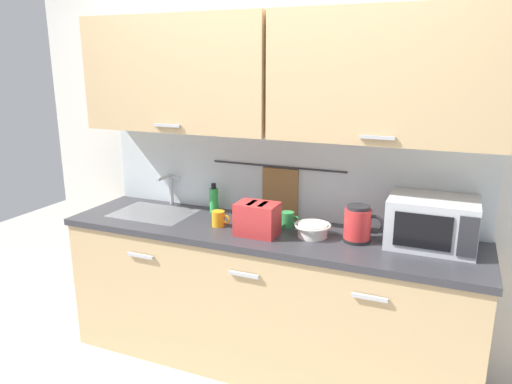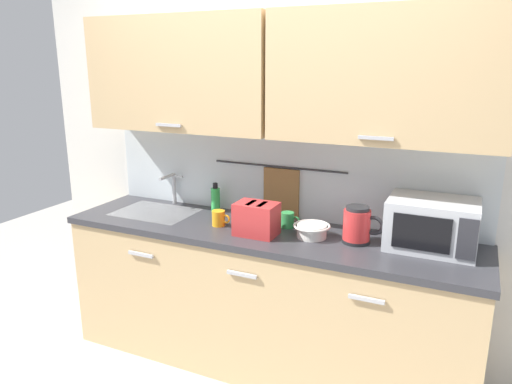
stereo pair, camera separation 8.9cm
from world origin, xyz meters
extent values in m
cube|color=tan|center=(0.00, 0.30, 0.43)|extent=(2.50, 0.60, 0.86)
cube|color=#B7B7BC|center=(-0.69, -0.01, 0.74)|extent=(0.18, 0.02, 0.02)
cube|color=#B7B7BC|center=(0.00, -0.01, 0.74)|extent=(0.18, 0.02, 0.02)
cube|color=#B7B7BC|center=(0.69, -0.01, 0.74)|extent=(0.18, 0.02, 0.02)
cube|color=#333338|center=(0.00, 0.30, 0.88)|extent=(2.53, 0.63, 0.04)
cube|color=#9EA0A5|center=(-0.81, 0.32, 0.85)|extent=(0.52, 0.38, 0.09)
cube|color=silver|center=(0.00, 0.63, 1.25)|extent=(3.70, 0.06, 2.50)
cube|color=silver|center=(0.00, 0.59, 1.18)|extent=(2.50, 0.01, 0.55)
cube|color=tan|center=(-0.63, 0.43, 1.80)|extent=(1.24, 0.33, 0.70)
cube|color=#B7B7BC|center=(-0.63, 0.26, 1.50)|extent=(0.18, 0.01, 0.02)
cube|color=tan|center=(0.63, 0.43, 1.80)|extent=(1.24, 0.33, 0.70)
cube|color=#B7B7BC|center=(0.63, 0.26, 1.50)|extent=(0.18, 0.01, 0.02)
cylinder|color=#333338|center=(-0.03, 0.58, 1.23)|extent=(0.90, 0.01, 0.01)
cube|color=olive|center=(-0.01, 0.58, 1.05)|extent=(0.24, 0.02, 0.34)
cylinder|color=#B2B5BA|center=(-0.81, 0.55, 1.01)|extent=(0.03, 0.03, 0.22)
cylinder|color=#B2B5BA|center=(-0.81, 0.47, 1.11)|extent=(0.02, 0.16, 0.02)
cube|color=#B2B5BA|center=(-0.77, 0.55, 1.10)|extent=(0.07, 0.02, 0.01)
cube|color=silver|center=(0.93, 0.41, 1.04)|extent=(0.46, 0.34, 0.27)
cube|color=black|center=(0.89, 0.24, 1.04)|extent=(0.29, 0.01, 0.18)
cube|color=#2D2D33|center=(1.11, 0.24, 1.04)|extent=(0.09, 0.01, 0.21)
cylinder|color=black|center=(0.55, 0.32, 0.91)|extent=(0.16, 0.16, 0.02)
cylinder|color=red|center=(0.55, 0.32, 1.00)|extent=(0.15, 0.15, 0.17)
cylinder|color=#262628|center=(0.55, 0.32, 1.10)|extent=(0.13, 0.13, 0.02)
torus|color=black|center=(0.64, 0.32, 1.01)|extent=(0.11, 0.02, 0.11)
cylinder|color=green|center=(-0.45, 0.50, 0.98)|extent=(0.06, 0.06, 0.16)
cylinder|color=black|center=(-0.45, 0.50, 1.08)|extent=(0.03, 0.03, 0.04)
cylinder|color=orange|center=(-0.29, 0.25, 0.95)|extent=(0.08, 0.08, 0.09)
torus|color=orange|center=(-0.24, 0.25, 0.95)|extent=(0.06, 0.01, 0.06)
cylinder|color=silver|center=(0.30, 0.30, 0.94)|extent=(0.17, 0.17, 0.07)
torus|color=silver|center=(0.30, 0.30, 0.97)|extent=(0.21, 0.21, 0.01)
cube|color=red|center=(-0.01, 0.21, 1.00)|extent=(0.24, 0.17, 0.19)
cube|color=black|center=(-0.05, 0.21, 1.08)|extent=(0.03, 0.12, 0.01)
cube|color=black|center=(0.02, 0.21, 1.08)|extent=(0.03, 0.12, 0.01)
cube|color=black|center=(-0.14, 0.21, 1.02)|extent=(0.02, 0.02, 0.02)
cylinder|color=green|center=(0.11, 0.40, 0.95)|extent=(0.08, 0.08, 0.09)
torus|color=green|center=(0.16, 0.40, 0.95)|extent=(0.06, 0.01, 0.06)
camera|label=1|loc=(1.01, -2.23, 1.87)|focal=33.68mm
camera|label=2|loc=(1.09, -2.19, 1.87)|focal=33.68mm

